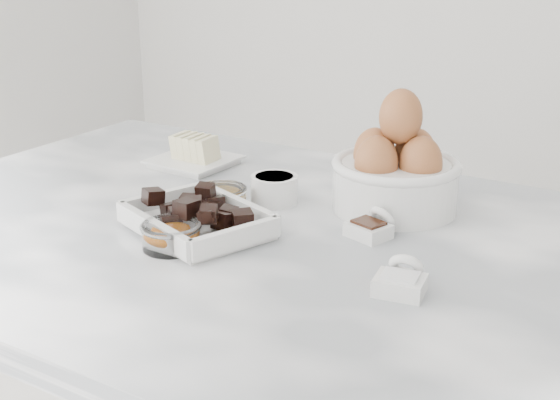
{
  "coord_description": "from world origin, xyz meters",
  "views": [
    {
      "loc": [
        0.57,
        -0.85,
        1.35
      ],
      "look_at": [
        0.02,
        0.03,
        0.98
      ],
      "focal_mm": 50.0,
      "sensor_mm": 36.0,
      "label": 1
    }
  ],
  "objects_px": {
    "honey_bowl": "(221,198)",
    "zest_bowl": "(171,235)",
    "egg_bowl": "(396,171)",
    "sugar_ramekin": "(274,188)",
    "chocolate_dish": "(197,217)",
    "butter_plate": "(193,154)",
    "vanilla_spoon": "(372,227)",
    "salt_spoon": "(401,280)"
  },
  "relations": [
    {
      "from": "egg_bowl",
      "to": "zest_bowl",
      "type": "relative_size",
      "value": 2.36
    },
    {
      "from": "honey_bowl",
      "to": "zest_bowl",
      "type": "bearing_deg",
      "value": -78.31
    },
    {
      "from": "honey_bowl",
      "to": "egg_bowl",
      "type": "bearing_deg",
      "value": 31.39
    },
    {
      "from": "chocolate_dish",
      "to": "honey_bowl",
      "type": "relative_size",
      "value": 3.0
    },
    {
      "from": "butter_plate",
      "to": "sugar_ramekin",
      "type": "bearing_deg",
      "value": -21.23
    },
    {
      "from": "honey_bowl",
      "to": "salt_spoon",
      "type": "bearing_deg",
      "value": -18.6
    },
    {
      "from": "egg_bowl",
      "to": "vanilla_spoon",
      "type": "distance_m",
      "value": 0.13
    },
    {
      "from": "chocolate_dish",
      "to": "salt_spoon",
      "type": "height_order",
      "value": "chocolate_dish"
    },
    {
      "from": "chocolate_dish",
      "to": "butter_plate",
      "type": "relative_size",
      "value": 1.72
    },
    {
      "from": "honey_bowl",
      "to": "sugar_ramekin",
      "type": "bearing_deg",
      "value": 50.23
    },
    {
      "from": "zest_bowl",
      "to": "chocolate_dish",
      "type": "bearing_deg",
      "value": 96.2
    },
    {
      "from": "chocolate_dish",
      "to": "butter_plate",
      "type": "xyz_separation_m",
      "value": [
        -0.2,
        0.25,
        -0.0
      ]
    },
    {
      "from": "egg_bowl",
      "to": "butter_plate",
      "type": "bearing_deg",
      "value": 177.55
    },
    {
      "from": "chocolate_dish",
      "to": "vanilla_spoon",
      "type": "height_order",
      "value": "chocolate_dish"
    },
    {
      "from": "zest_bowl",
      "to": "vanilla_spoon",
      "type": "xyz_separation_m",
      "value": [
        0.21,
        0.18,
        -0.01
      ]
    },
    {
      "from": "sugar_ramekin",
      "to": "salt_spoon",
      "type": "relative_size",
      "value": 0.94
    },
    {
      "from": "sugar_ramekin",
      "to": "vanilla_spoon",
      "type": "distance_m",
      "value": 0.19
    },
    {
      "from": "butter_plate",
      "to": "zest_bowl",
      "type": "relative_size",
      "value": 1.69
    },
    {
      "from": "sugar_ramekin",
      "to": "butter_plate",
      "type": "bearing_deg",
      "value": 158.77
    },
    {
      "from": "sugar_ramekin",
      "to": "egg_bowl",
      "type": "bearing_deg",
      "value": 22.91
    },
    {
      "from": "butter_plate",
      "to": "honey_bowl",
      "type": "bearing_deg",
      "value": -41.28
    },
    {
      "from": "egg_bowl",
      "to": "honey_bowl",
      "type": "height_order",
      "value": "egg_bowl"
    },
    {
      "from": "honey_bowl",
      "to": "zest_bowl",
      "type": "xyz_separation_m",
      "value": [
        0.03,
        -0.16,
        0.0
      ]
    },
    {
      "from": "vanilla_spoon",
      "to": "chocolate_dish",
      "type": "bearing_deg",
      "value": -152.05
    },
    {
      "from": "egg_bowl",
      "to": "sugar_ramekin",
      "type": "bearing_deg",
      "value": -157.09
    },
    {
      "from": "butter_plate",
      "to": "salt_spoon",
      "type": "distance_m",
      "value": 0.59
    },
    {
      "from": "egg_bowl",
      "to": "honey_bowl",
      "type": "relative_size",
      "value": 2.43
    },
    {
      "from": "egg_bowl",
      "to": "zest_bowl",
      "type": "xyz_separation_m",
      "value": [
        -0.19,
        -0.3,
        -0.04
      ]
    },
    {
      "from": "chocolate_dish",
      "to": "butter_plate",
      "type": "bearing_deg",
      "value": 129.1
    },
    {
      "from": "butter_plate",
      "to": "zest_bowl",
      "type": "bearing_deg",
      "value": -56.37
    },
    {
      "from": "egg_bowl",
      "to": "salt_spoon",
      "type": "bearing_deg",
      "value": -64.31
    },
    {
      "from": "chocolate_dish",
      "to": "vanilla_spoon",
      "type": "bearing_deg",
      "value": 27.95
    },
    {
      "from": "sugar_ramekin",
      "to": "egg_bowl",
      "type": "distance_m",
      "value": 0.19
    },
    {
      "from": "salt_spoon",
      "to": "egg_bowl",
      "type": "bearing_deg",
      "value": 115.69
    },
    {
      "from": "chocolate_dish",
      "to": "honey_bowl",
      "type": "bearing_deg",
      "value": 105.42
    },
    {
      "from": "sugar_ramekin",
      "to": "salt_spoon",
      "type": "bearing_deg",
      "value": -31.83
    },
    {
      "from": "sugar_ramekin",
      "to": "honey_bowl",
      "type": "bearing_deg",
      "value": -129.77
    },
    {
      "from": "butter_plate",
      "to": "salt_spoon",
      "type": "height_order",
      "value": "butter_plate"
    },
    {
      "from": "sugar_ramekin",
      "to": "salt_spoon",
      "type": "height_order",
      "value": "same"
    },
    {
      "from": "chocolate_dish",
      "to": "salt_spoon",
      "type": "xyz_separation_m",
      "value": [
        0.32,
        -0.02,
        -0.01
      ]
    },
    {
      "from": "honey_bowl",
      "to": "vanilla_spoon",
      "type": "bearing_deg",
      "value": 4.99
    },
    {
      "from": "sugar_ramekin",
      "to": "zest_bowl",
      "type": "distance_m",
      "value": 0.22
    }
  ]
}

